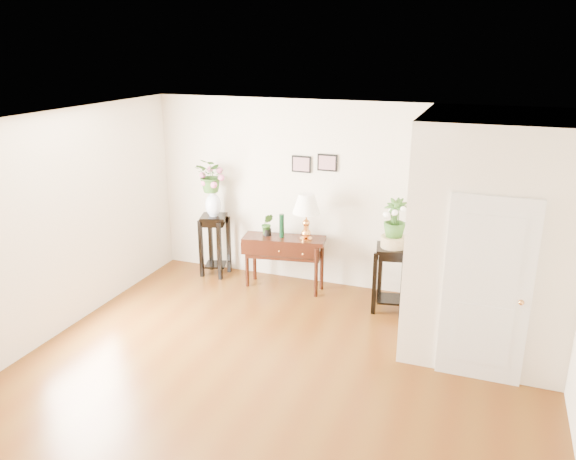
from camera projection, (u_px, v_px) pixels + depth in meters
The scene contains 20 objects.
floor at pixel (276, 378), 6.27m from camera, with size 6.00×5.50×0.02m, color #532A0C.
ceiling at pixel (274, 126), 5.39m from camera, with size 6.00×5.50×0.02m, color white.
wall_back at pixel (343, 197), 8.28m from camera, with size 6.00×0.02×2.80m, color silver.
wall_front at pixel (109, 419), 3.38m from camera, with size 6.00×0.02×2.80m, color silver.
wall_left at pixel (46, 230), 6.82m from camera, with size 0.02×5.50×2.80m, color silver.
partition at pixel (492, 232), 6.73m from camera, with size 1.80×1.95×2.80m, color silver.
door at pixel (486, 292), 5.95m from camera, with size 0.90×0.05×2.10m, color silver.
art_print_left at pixel (301, 164), 8.34m from camera, with size 0.30×0.02×0.25m, color black.
art_print_right at pixel (327, 163), 8.19m from camera, with size 0.30×0.02×0.25m, color black.
wall_ornament at pixel (418, 171), 6.94m from camera, with size 0.51×0.51×0.07m, color tan.
console_table at pixel (284, 263), 8.47m from camera, with size 1.22×0.41×0.81m, color black.
table_lamp at pixel (306, 217), 8.12m from camera, with size 0.40×0.40×0.70m, color #D88F44.
green_vase at pixel (282, 226), 8.30m from camera, with size 0.07×0.07×0.35m, color black.
potted_plant at pixel (267, 225), 8.38m from camera, with size 0.18×0.14×0.32m, color #2B571D.
plant_stand_a at pixel (215, 245), 8.94m from camera, with size 0.39×0.39×0.99m, color black.
porcelain_vase at pixel (213, 202), 8.72m from camera, with size 0.25×0.25×0.43m, color white, non-canonical shape.
lily_arrangement at pixel (212, 174), 8.58m from camera, with size 0.48×0.42×0.53m, color #2B571D.
plant_stand_b at pixel (391, 279), 7.73m from camera, with size 0.44×0.44×0.94m, color black.
ceramic_bowl at pixel (394, 241), 7.56m from camera, with size 0.34×0.34×0.15m, color tan.
narcissus at pixel (395, 219), 7.46m from camera, with size 0.31×0.31×0.55m, color #2B571D.
Camera 1 is at (2.00, -5.05, 3.55)m, focal length 35.00 mm.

